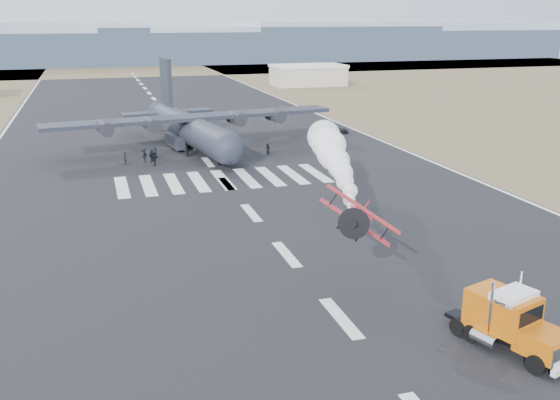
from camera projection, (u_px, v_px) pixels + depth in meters
name	position (u px, v px, depth m)	size (l,w,h in m)	color
scrub_far	(128.00, 68.00, 241.33)	(500.00, 80.00, 0.00)	brown
runway_markings	(208.00, 162.00, 85.25)	(60.00, 260.00, 0.01)	silver
ridge_seg_d	(122.00, 47.00, 267.03)	(150.00, 50.00, 13.00)	#8A9CAF
ridge_seg_e	(268.00, 43.00, 284.81)	(150.00, 50.00, 15.00)	#8A9CAF
ridge_seg_f	(396.00, 39.00, 302.58)	(150.00, 50.00, 17.00)	#8A9CAF
ridge_seg_g	(510.00, 42.00, 321.20)	(150.00, 50.00, 13.00)	#8A9CAF
hangar_right	(308.00, 75.00, 179.81)	(20.50, 12.50, 5.90)	#B1AA9D
semi_truck	(510.00, 320.00, 36.94)	(4.80, 8.45, 3.73)	black
aerobatic_biplane	(359.00, 218.00, 42.76)	(5.14, 5.49, 4.23)	red
smoke_trail	(330.00, 148.00, 64.27)	(9.21, 26.23, 3.70)	white
transport_aircraft	(190.00, 126.00, 94.00)	(43.64, 35.78, 12.60)	black
support_vehicle	(335.00, 130.00, 106.23)	(2.05, 4.44, 1.23)	black
crew_a	(125.00, 158.00, 83.62)	(0.62, 0.51, 1.71)	black
crew_b	(186.00, 151.00, 88.46)	(0.77, 0.48, 1.59)	black
crew_c	(144.00, 155.00, 85.22)	(1.20, 0.56, 1.87)	black
crew_d	(154.00, 159.00, 83.04)	(1.08, 0.55, 1.84)	black
crew_e	(155.00, 153.00, 87.55)	(0.76, 0.47, 1.56)	black
crew_f	(152.00, 156.00, 85.00)	(1.67, 0.54, 1.80)	black
crew_g	(230.00, 152.00, 87.58)	(0.58, 0.48, 1.60)	black
crew_h	(268.00, 150.00, 88.98)	(0.86, 0.53, 1.76)	black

